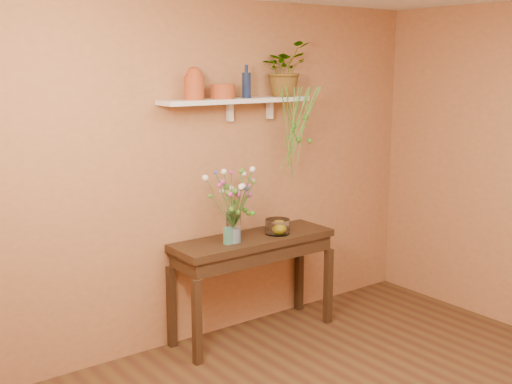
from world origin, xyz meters
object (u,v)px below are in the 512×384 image
(terracotta_jug, at_px, (194,84))
(glass_vase, at_px, (233,230))
(sideboard, at_px, (253,251))
(blue_bottle, at_px, (246,85))
(bouquet, at_px, (235,192))
(glass_bowl, at_px, (277,227))
(spider_plant, at_px, (284,69))

(terracotta_jug, distance_m, glass_vase, 1.15)
(sideboard, distance_m, blue_bottle, 1.33)
(terracotta_jug, distance_m, bouquet, 0.87)
(terracotta_jug, relative_size, bouquet, 0.51)
(terracotta_jug, relative_size, glass_bowl, 1.21)
(terracotta_jug, distance_m, spider_plant, 0.89)
(spider_plant, bearing_deg, terracotta_jug, -177.27)
(sideboard, xyz_separation_m, terracotta_jug, (-0.48, 0.09, 1.34))
(terracotta_jug, bearing_deg, blue_bottle, 0.75)
(sideboard, distance_m, glass_bowl, 0.28)
(sideboard, distance_m, glass_vase, 0.32)
(glass_vase, xyz_separation_m, glass_bowl, (0.43, -0.00, -0.05))
(blue_bottle, relative_size, spider_plant, 0.58)
(sideboard, height_order, glass_bowl, glass_bowl)
(terracotta_jug, height_order, spider_plant, spider_plant)
(blue_bottle, relative_size, glass_vase, 1.06)
(blue_bottle, relative_size, glass_bowl, 1.27)
(blue_bottle, xyz_separation_m, glass_bowl, (0.21, -0.14, -1.15))
(spider_plant, bearing_deg, blue_bottle, -174.95)
(sideboard, relative_size, glass_vase, 5.71)
(terracotta_jug, bearing_deg, glass_bowl, -10.96)
(spider_plant, distance_m, glass_vase, 1.39)
(glass_bowl, bearing_deg, blue_bottle, 146.22)
(glass_vase, distance_m, glass_bowl, 0.44)
(bouquet, height_order, glass_bowl, bouquet)
(blue_bottle, distance_m, spider_plant, 0.42)
(glass_vase, bearing_deg, spider_plant, 15.18)
(blue_bottle, distance_m, glass_vase, 1.14)
(spider_plant, bearing_deg, sideboard, -162.53)
(terracotta_jug, height_order, glass_vase, terracotta_jug)
(terracotta_jug, relative_size, blue_bottle, 0.95)
(glass_bowl, bearing_deg, spider_plant, 41.46)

